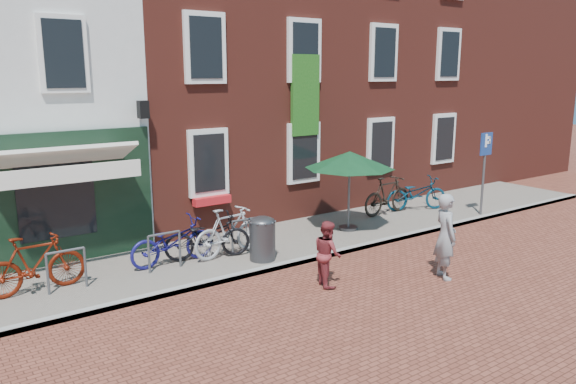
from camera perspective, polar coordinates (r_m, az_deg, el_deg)
ground at (r=12.05m, az=-3.37°, el=-8.51°), size 80.00×80.00×0.00m
sidewalk at (r=13.73m, az=-3.16°, el=-5.66°), size 24.00×3.00×0.10m
building_brick_mid at (r=18.40m, az=-10.10°, el=14.31°), size 6.00×8.00×10.00m
building_brick_right at (r=21.68m, az=4.81°, el=14.09°), size 6.00×8.00×10.00m
filler_right at (r=26.33m, az=15.93°, el=12.24°), size 7.00×8.00×9.00m
litter_bin at (r=12.56m, az=-2.62°, el=-4.48°), size 0.58×0.58×1.07m
parking_sign at (r=17.27m, az=19.37°, el=3.22°), size 0.50×0.08×2.43m
parasol at (r=14.74m, az=6.29°, el=3.58°), size 2.36×2.36×2.21m
woman at (r=12.11m, az=15.69°, el=-4.34°), size 0.66×0.78×1.81m
boy at (r=11.36m, az=4.04°, el=-6.22°), size 0.68×0.77×1.34m
bicycle_1 at (r=11.76m, az=-24.34°, el=-6.68°), size 1.89×0.56×1.13m
bicycle_2 at (r=12.56m, az=-11.64°, el=-4.92°), size 1.95×0.70×1.02m
bicycle_3 at (r=12.91m, az=-6.00°, el=-4.02°), size 1.94×0.76×1.13m
bicycle_4 at (r=12.78m, az=-8.18°, el=-4.50°), size 2.06×1.19×1.02m
bicycle_5 at (r=16.81m, az=10.05°, el=-0.34°), size 1.91×0.62×1.13m
bicycle_6 at (r=17.50m, az=12.91°, el=-0.16°), size 2.06×1.34×1.02m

